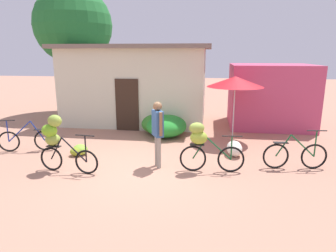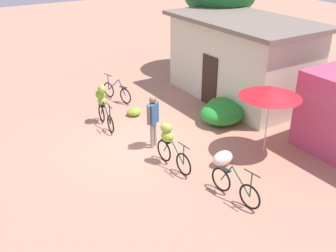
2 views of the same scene
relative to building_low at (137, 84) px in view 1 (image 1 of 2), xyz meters
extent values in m
plane|color=#AE7A62|center=(1.50, -5.50, -1.65)|extent=(60.00, 60.00, 0.00)
cube|color=beige|center=(0.00, 0.00, -0.10)|extent=(5.79, 3.11, 3.11)
cube|color=#72665B|center=(0.00, 0.00, 1.54)|extent=(6.29, 3.61, 0.16)
cube|color=#332319|center=(0.00, -1.57, -0.65)|extent=(0.90, 0.06, 2.00)
cube|color=#BF4369|center=(5.58, 0.07, -0.40)|extent=(3.20, 2.80, 2.50)
cylinder|color=brown|center=(-3.37, 1.48, -0.09)|extent=(0.26, 0.26, 3.13)
sphere|color=#206A2E|center=(-3.37, 1.48, 2.57)|extent=(3.65, 3.65, 3.65)
ellipsoid|color=#327E28|center=(1.26, -1.92, -1.28)|extent=(1.24, 1.10, 0.75)
ellipsoid|color=#258D2D|center=(1.62, -2.21, -1.27)|extent=(1.45, 1.64, 0.77)
cylinder|color=beige|center=(3.96, -2.41, -0.59)|extent=(0.04, 0.04, 2.13)
cone|color=red|center=(3.96, -2.41, 0.37)|extent=(1.88, 1.88, 0.35)
torus|color=black|center=(-2.88, -4.62, -1.33)|extent=(0.63, 0.21, 0.64)
torus|color=black|center=(-1.86, -4.35, -1.33)|extent=(0.63, 0.21, 0.64)
cylinder|color=navy|center=(-2.04, -4.40, -1.02)|extent=(0.40, 0.14, 0.64)
cylinder|color=navy|center=(-2.55, -4.53, -1.02)|extent=(0.69, 0.21, 0.65)
cylinder|color=black|center=(-2.88, -4.62, -0.68)|extent=(0.49, 0.16, 0.03)
cylinder|color=navy|center=(-2.88, -4.62, -1.00)|extent=(0.04, 0.04, 0.66)
cube|color=black|center=(-1.96, -4.38, -0.98)|extent=(0.38, 0.23, 0.02)
torus|color=black|center=(0.16, -5.95, -1.34)|extent=(0.63, 0.11, 0.63)
torus|color=black|center=(-0.82, -5.85, -1.34)|extent=(0.63, 0.11, 0.63)
cylinder|color=black|center=(-0.65, -5.87, -1.05)|extent=(0.38, 0.07, 0.61)
cylinder|color=black|center=(-0.16, -5.92, -1.05)|extent=(0.67, 0.10, 0.61)
cylinder|color=black|center=(0.16, -5.95, -0.66)|extent=(0.50, 0.08, 0.03)
cylinder|color=black|center=(0.16, -5.95, -1.00)|extent=(0.04, 0.04, 0.68)
cube|color=black|center=(-0.72, -5.86, -1.00)|extent=(0.37, 0.17, 0.02)
ellipsoid|color=#8BA33D|center=(-0.75, -5.82, -0.83)|extent=(0.45, 0.39, 0.31)
ellipsoid|color=#74B824|center=(-0.80, -5.86, -0.59)|extent=(0.47, 0.41, 0.31)
ellipsoid|color=#8DAC40|center=(-0.64, -5.84, -0.34)|extent=(0.36, 0.29, 0.31)
torus|color=black|center=(3.72, -5.33, -1.32)|extent=(0.68, 0.09, 0.68)
torus|color=black|center=(2.76, -5.39, -1.32)|extent=(0.68, 0.09, 0.68)
cylinder|color=#19592D|center=(2.93, -5.38, -1.04)|extent=(0.37, 0.06, 0.58)
cylinder|color=#19592D|center=(3.41, -5.35, -1.04)|extent=(0.64, 0.08, 0.59)
cylinder|color=black|center=(3.72, -5.33, -0.71)|extent=(0.50, 0.06, 0.03)
cylinder|color=#19592D|center=(3.72, -5.33, -1.01)|extent=(0.04, 0.04, 0.61)
cube|color=black|center=(2.86, -5.39, -0.95)|extent=(0.37, 0.16, 0.02)
ellipsoid|color=#9CB737|center=(2.90, -5.36, -0.77)|extent=(0.45, 0.37, 0.34)
ellipsoid|color=#8FA940|center=(2.84, -5.36, -0.52)|extent=(0.44, 0.38, 0.28)
torus|color=black|center=(5.86, -4.80, -1.32)|extent=(0.68, 0.13, 0.68)
torus|color=black|center=(4.88, -4.92, -1.32)|extent=(0.68, 0.13, 0.68)
cylinder|color=#19592D|center=(5.05, -4.90, -1.03)|extent=(0.38, 0.08, 0.60)
cylinder|color=#19592D|center=(5.54, -4.84, -1.03)|extent=(0.66, 0.11, 0.60)
cylinder|color=black|center=(5.86, -4.80, -0.63)|extent=(0.50, 0.09, 0.03)
cylinder|color=#19592D|center=(5.86, -4.80, -0.97)|extent=(0.04, 0.04, 0.69)
cube|color=black|center=(4.98, -4.91, -0.95)|extent=(0.37, 0.18, 0.02)
ellipsoid|color=#85B438|center=(-0.62, -4.58, -1.50)|extent=(0.63, 0.65, 0.31)
ellipsoid|color=#8CA328|center=(-0.65, -4.66, -1.52)|extent=(0.64, 0.63, 0.27)
ellipsoid|color=silver|center=(3.90, -4.04, -1.43)|extent=(0.50, 0.74, 0.44)
cylinder|color=gray|center=(1.79, -5.14, -1.23)|extent=(0.11, 0.11, 0.85)
cylinder|color=gray|center=(1.87, -5.30, -1.23)|extent=(0.11, 0.11, 0.85)
cube|color=#33598C|center=(1.83, -5.22, -0.47)|extent=(0.37, 0.45, 0.67)
cylinder|color=brown|center=(1.71, -5.00, -0.44)|extent=(0.08, 0.08, 0.60)
cylinder|color=brown|center=(1.95, -5.44, -0.44)|extent=(0.08, 0.08, 0.60)
sphere|color=brown|center=(1.83, -5.22, -0.02)|extent=(0.23, 0.23, 0.23)
camera|label=1|loc=(3.13, -12.56, 1.28)|focal=31.88mm
camera|label=2|loc=(11.57, -10.83, 4.60)|focal=42.27mm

